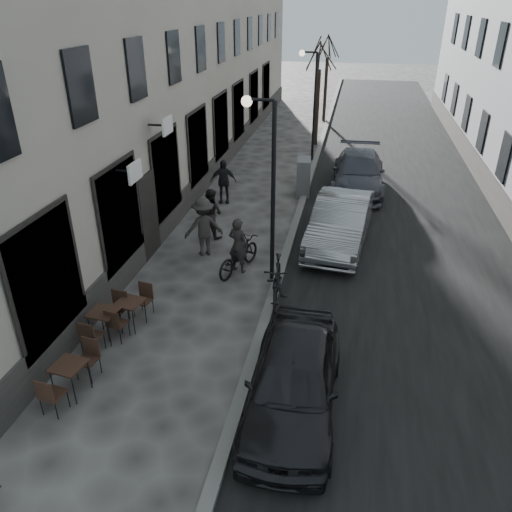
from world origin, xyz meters
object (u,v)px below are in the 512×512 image
(streetlamp_near, at_px, (267,173))
(pedestrian_mid, at_px, (204,227))
(bistro_set_b, at_px, (105,322))
(bicycle, at_px, (238,255))
(utility_cabinet, at_px, (303,177))
(car_near, at_px, (294,380))
(tree_far, at_px, (328,44))
(pedestrian_far, at_px, (223,181))
(tree_near, at_px, (320,54))
(car_far, at_px, (358,172))
(bistro_set_c, at_px, (130,311))
(car_mid, at_px, (340,222))
(bistro_set_a, at_px, (71,376))
(moped, at_px, (277,283))
(pedestrian_near, at_px, (211,213))
(streetlamp_far, at_px, (312,94))

(streetlamp_near, distance_m, pedestrian_mid, 3.29)
(bistro_set_b, bearing_deg, bicycle, 63.57)
(utility_cabinet, distance_m, car_near, 12.08)
(tree_far, distance_m, utility_cabinet, 14.51)
(pedestrian_far, height_order, car_near, pedestrian_far)
(tree_near, height_order, car_far, tree_near)
(bistro_set_c, relative_size, utility_cabinet, 1.01)
(tree_far, distance_m, car_mid, 18.85)
(bistro_set_a, bearing_deg, moped, 57.58)
(pedestrian_mid, bearing_deg, car_near, 93.77)
(utility_cabinet, distance_m, pedestrian_near, 5.29)
(pedestrian_near, relative_size, car_mid, 0.35)
(pedestrian_near, bearing_deg, tree_far, -72.72)
(streetlamp_near, bearing_deg, bistro_set_b, -131.87)
(streetlamp_far, distance_m, car_near, 17.22)
(bicycle, distance_m, moped, 2.08)
(tree_far, xyz_separation_m, bistro_set_b, (-3.28, -24.58, -4.20))
(streetlamp_near, height_order, tree_far, tree_far)
(bistro_set_a, distance_m, car_far, 14.61)
(tree_far, relative_size, car_near, 1.34)
(pedestrian_near, bearing_deg, car_far, -105.27)
(streetlamp_far, relative_size, car_mid, 1.07)
(bicycle, bearing_deg, utility_cabinet, -79.47)
(bistro_set_b, relative_size, utility_cabinet, 1.03)
(tree_near, height_order, bistro_set_b, tree_near)
(car_near, bearing_deg, streetlamp_far, 94.38)
(pedestrian_mid, xyz_separation_m, car_far, (4.61, 7.00, -0.19))
(tree_near, bearing_deg, bistro_set_a, -98.64)
(tree_near, relative_size, moped, 2.67)
(bicycle, bearing_deg, pedestrian_mid, -13.73)
(bistro_set_a, distance_m, bistro_set_b, 1.87)
(bistro_set_b, distance_m, bistro_set_c, 0.68)
(streetlamp_near, distance_m, streetlamp_far, 12.00)
(streetlamp_far, distance_m, pedestrian_near, 10.13)
(car_mid, bearing_deg, bistro_set_b, -123.74)
(tree_far, relative_size, car_mid, 1.20)
(tree_near, bearing_deg, utility_cabinet, -88.56)
(car_near, distance_m, moped, 3.80)
(streetlamp_near, distance_m, bistro_set_b, 5.51)
(tree_far, height_order, moped, tree_far)
(bicycle, relative_size, car_far, 0.38)
(streetlamp_near, xyz_separation_m, car_far, (2.45, 8.10, -2.41))
(streetlamp_far, bearing_deg, car_far, -57.89)
(streetlamp_near, relative_size, streetlamp_far, 1.00)
(tree_near, height_order, bistro_set_a, tree_near)
(bistro_set_c, bearing_deg, streetlamp_far, 90.05)
(streetlamp_near, relative_size, bistro_set_b, 3.30)
(tree_far, height_order, bistro_set_c, tree_far)
(streetlamp_near, xyz_separation_m, moped, (0.52, -1.30, -2.52))
(bistro_set_a, bearing_deg, tree_far, 91.54)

